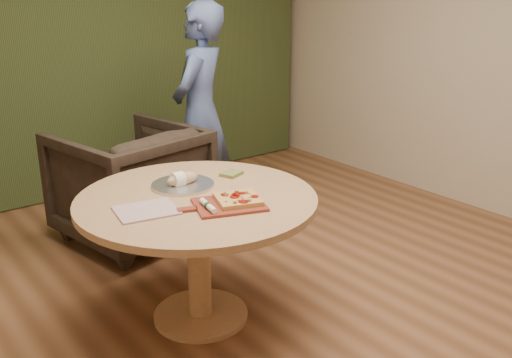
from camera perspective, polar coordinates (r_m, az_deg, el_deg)
The scene contains 12 objects.
room_shell at distance 2.78m, azimuth 4.46°, elevation 9.79°, with size 5.04×6.04×2.84m.
curtain at distance 5.28m, azimuth -17.68°, elevation 13.31°, with size 4.80×0.14×2.78m, color #293518.
pedestal_table at distance 3.15m, azimuth -5.87°, elevation -4.14°, with size 1.31×1.31×0.75m.
pizza_paddle at distance 2.95m, azimuth -2.91°, elevation -2.60°, with size 0.47×0.38×0.01m.
flatbread_pizza at distance 2.97m, azimuth -1.82°, elevation -2.00°, with size 0.28×0.28×0.04m.
cutlery_roll at distance 2.88m, azimuth -4.81°, elevation -2.67°, with size 0.06×0.20×0.03m.
newspaper at distance 2.93m, azimuth -10.92°, elevation -3.11°, with size 0.30×0.25×0.01m, color silver.
serving_tray at distance 3.26m, azimuth -7.33°, elevation -0.58°, with size 0.36×0.36×0.02m.
bread_roll at distance 3.25m, azimuth -7.49°, elevation -0.01°, with size 0.19×0.09×0.09m.
green_packet at distance 3.42m, azimuth -2.48°, elevation 0.54°, with size 0.12×0.10×0.02m, color #545D2A.
armchair at distance 4.32m, azimuth -12.52°, elevation 0.06°, with size 0.92×0.86×0.95m, color black.
person_standing at distance 4.60m, azimuth -5.58°, elevation 6.57°, with size 0.63×0.41×1.72m, color #45588B.
Camera 1 is at (-1.84, -2.03, 1.84)m, focal length 40.00 mm.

